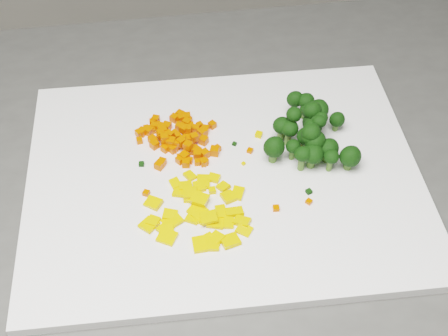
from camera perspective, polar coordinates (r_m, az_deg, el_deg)
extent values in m
cube|color=white|center=(0.79, 0.00, -0.82)|extent=(0.52, 0.43, 0.01)
cube|color=#E84502|center=(0.79, -1.79, 0.54)|extent=(0.01, 0.01, 0.01)
cube|color=#E84502|center=(0.84, -1.08, 3.97)|extent=(0.01, 0.01, 0.01)
cube|color=#E84502|center=(0.82, -6.48, 2.15)|extent=(0.01, 0.01, 0.01)
cube|color=#E84502|center=(0.86, -3.64, 4.78)|extent=(0.01, 0.01, 0.01)
cube|color=#E84502|center=(0.84, -5.72, 3.71)|extent=(0.01, 0.01, 0.01)
cube|color=#E84502|center=(0.84, -4.10, 3.80)|extent=(0.01, 0.01, 0.01)
cube|color=#E84502|center=(0.84, -3.09, 3.89)|extent=(0.01, 0.01, 0.01)
cube|color=#E84502|center=(0.84, -6.38, 3.83)|extent=(0.01, 0.01, 0.01)
cube|color=#E84502|center=(0.80, -5.70, 0.52)|extent=(0.01, 0.01, 0.01)
cube|color=#E84502|center=(0.81, -4.58, 1.92)|extent=(0.01, 0.01, 0.01)
cube|color=#E84502|center=(0.84, -6.59, 3.43)|extent=(0.01, 0.01, 0.01)
cube|color=#E84502|center=(0.85, -3.97, 4.59)|extent=(0.01, 0.01, 0.01)
cube|color=#E84502|center=(0.84, -3.40, 4.17)|extent=(0.01, 0.01, 0.01)
cube|color=#E84502|center=(0.85, -4.57, 4.57)|extent=(0.01, 0.01, 0.01)
cube|color=#E84502|center=(0.80, -3.66, 1.05)|extent=(0.02, 0.02, 0.01)
cube|color=#E84502|center=(0.80, -4.04, 0.74)|extent=(0.01, 0.01, 0.01)
cube|color=#E84502|center=(0.82, -4.94, 3.04)|extent=(0.01, 0.01, 0.01)
cube|color=#E84502|center=(0.85, -6.58, 4.20)|extent=(0.01, 0.01, 0.01)
cube|color=#E84502|center=(0.81, -0.62, 1.80)|extent=(0.01, 0.01, 0.01)
cube|color=#E84502|center=(0.84, -6.07, 3.87)|extent=(0.01, 0.01, 0.01)
cube|color=#E84502|center=(0.79, -1.86, 0.54)|extent=(0.01, 0.01, 0.01)
cube|color=#E84502|center=(0.84, -6.95, 3.64)|extent=(0.01, 0.01, 0.01)
cube|color=#E84502|center=(0.81, -4.87, 2.39)|extent=(0.01, 0.01, 0.01)
cube|color=#E84502|center=(0.84, -2.83, 3.63)|extent=(0.01, 0.01, 0.01)
cube|color=#E84502|center=(0.82, -4.24, 2.93)|extent=(0.01, 0.01, 0.01)
cube|color=#E84502|center=(0.82, -4.31, 2.29)|extent=(0.01, 0.01, 0.01)
cube|color=#E84502|center=(0.83, -6.54, 2.60)|extent=(0.01, 0.01, 0.01)
cube|color=#E84502|center=(0.82, -4.54, 3.16)|extent=(0.01, 0.01, 0.01)
cube|color=#E84502|center=(0.84, -6.90, 3.38)|extent=(0.01, 0.01, 0.01)
cube|color=#E84502|center=(0.80, -0.86, 1.56)|extent=(0.01, 0.01, 0.01)
cube|color=#E84502|center=(0.83, -7.74, 2.50)|extent=(0.01, 0.01, 0.01)
cube|color=#E84502|center=(0.86, -4.05, 4.93)|extent=(0.01, 0.01, 0.01)
cube|color=#E84502|center=(0.80, -3.15, 0.69)|extent=(0.01, 0.01, 0.01)
cube|color=#E84502|center=(0.80, -3.32, 2.05)|extent=(0.01, 0.01, 0.01)
cube|color=#E84502|center=(0.84, -5.26, 3.79)|extent=(0.01, 0.01, 0.01)
cube|color=#E84502|center=(0.82, -2.92, 2.58)|extent=(0.01, 0.01, 0.01)
cube|color=#E84502|center=(0.81, -4.29, 2.26)|extent=(0.01, 0.01, 0.01)
cube|color=#E84502|center=(0.80, -4.04, 0.95)|extent=(0.01, 0.01, 0.01)
cube|color=#E84502|center=(0.81, -4.69, 1.78)|extent=(0.01, 0.01, 0.01)
cube|color=#E84502|center=(0.83, -2.00, 3.24)|extent=(0.02, 0.02, 0.01)
cube|color=#E84502|center=(0.84, -6.92, 3.41)|extent=(0.01, 0.01, 0.01)
cube|color=#E84502|center=(0.84, -2.25, 3.94)|extent=(0.01, 0.01, 0.01)
cube|color=#E84502|center=(0.82, -5.29, 2.82)|extent=(0.01, 0.01, 0.01)
cube|color=#E84502|center=(0.82, -3.70, 3.58)|extent=(0.01, 0.01, 0.01)
cube|color=#E84502|center=(0.82, -5.84, 2.98)|extent=(0.01, 0.01, 0.01)
cube|color=#E84502|center=(0.81, -3.82, 2.68)|extent=(0.01, 0.01, 0.01)
cube|color=#E84502|center=(0.84, -3.93, 3.83)|extent=(0.01, 0.01, 0.01)
cube|color=#E84502|center=(0.81, -5.46, 2.75)|extent=(0.01, 0.01, 0.01)
cube|color=#E84502|center=(0.84, -7.14, 3.63)|extent=(0.01, 0.01, 0.01)
cube|color=#E84502|center=(0.81, -2.47, 1.62)|extent=(0.01, 0.01, 0.01)
cube|color=#E84502|center=(0.82, -6.38, 2.13)|extent=(0.01, 0.01, 0.01)
cube|color=#E84502|center=(0.82, -3.34, 3.58)|extent=(0.01, 0.01, 0.01)
cube|color=#E84502|center=(0.84, -7.50, 3.29)|extent=(0.01, 0.01, 0.01)
cube|color=#E84502|center=(0.79, -2.46, 0.52)|extent=(0.01, 0.01, 0.01)
cube|color=#E84502|center=(0.82, -1.88, 2.54)|extent=(0.01, 0.01, 0.01)
cube|color=#E84502|center=(0.83, -1.73, 3.54)|extent=(0.01, 0.01, 0.01)
cube|color=#E84502|center=(0.82, -6.41, 2.28)|extent=(0.01, 0.01, 0.01)
cube|color=#E84502|center=(0.85, -3.43, 4.66)|extent=(0.01, 0.01, 0.01)
cube|color=#E84502|center=(0.83, -4.36, 2.89)|extent=(0.01, 0.01, 0.01)
cube|color=#E84502|center=(0.81, -5.40, 1.81)|extent=(0.01, 0.01, 0.01)
cube|color=#E84502|center=(0.79, -3.48, 0.45)|extent=(0.01, 0.01, 0.01)
cube|color=#E84502|center=(0.82, -5.11, 3.07)|extent=(0.01, 0.01, 0.01)
cube|color=#E84502|center=(0.85, -6.26, 4.44)|extent=(0.01, 0.01, 0.01)
cube|color=#E84502|center=(0.83, -3.43, 3.24)|extent=(0.01, 0.01, 0.01)
cube|color=#E84502|center=(0.80, -1.78, 1.30)|extent=(0.01, 0.01, 0.01)
cube|color=#E84502|center=(0.82, -3.35, 2.65)|extent=(0.01, 0.01, 0.01)
cube|color=#E84502|center=(0.82, -5.64, 3.41)|extent=(0.01, 0.01, 0.01)
cube|color=#E84502|center=(0.80, -2.44, 1.25)|extent=(0.01, 0.01, 0.01)
cube|color=#E84502|center=(0.84, -3.12, 3.94)|extent=(0.01, 0.01, 0.01)
cube|color=#E84502|center=(0.81, -2.72, 2.83)|extent=(0.01, 0.01, 0.01)
cube|color=#E84502|center=(0.79, -5.94, 0.25)|extent=(0.01, 0.01, 0.01)
cube|color=#E84502|center=(0.81, -3.94, 2.41)|extent=(0.01, 0.01, 0.01)
cube|color=#E84502|center=(0.84, -2.58, 3.60)|extent=(0.01, 0.01, 0.01)
cube|color=#E84502|center=(0.82, -5.82, 3.19)|extent=(0.01, 0.01, 0.01)
cube|color=#E84502|center=(0.85, -6.32, 4.35)|extent=(0.01, 0.01, 0.01)
cube|color=#E84502|center=(0.81, -2.77, 1.67)|extent=(0.01, 0.01, 0.01)
cube|color=#E84502|center=(0.84, -7.71, 3.18)|extent=(0.01, 0.01, 0.01)
cube|color=#E84502|center=(0.85, -3.31, 4.47)|extent=(0.01, 0.01, 0.01)
cube|color=#FFBA0D|center=(0.76, 1.26, -2.32)|extent=(0.02, 0.02, 0.01)
cube|color=#FFBA0D|center=(0.73, 0.42, -5.04)|extent=(0.02, 0.02, 0.01)
cube|color=#FFBA0D|center=(0.73, -5.41, -5.57)|extent=(0.02, 0.02, 0.01)
cube|color=#FFBA0D|center=(0.73, 1.65, -4.90)|extent=(0.02, 0.02, 0.01)
cube|color=#FFBA0D|center=(0.74, -4.95, -4.28)|extent=(0.02, 0.02, 0.01)
cube|color=#FFBA0D|center=(0.76, -4.00, -2.11)|extent=(0.02, 0.02, 0.01)
cube|color=#FFBA0D|center=(0.74, -4.76, -4.82)|extent=(0.03, 0.03, 0.01)
cube|color=#FFBA0D|center=(0.72, -1.21, -6.66)|extent=(0.02, 0.02, 0.01)
cube|color=#FFBA0D|center=(0.74, -2.43, -3.95)|extent=(0.03, 0.03, 0.01)
cube|color=#FFBA0D|center=(0.72, -0.65, -6.37)|extent=(0.02, 0.02, 0.01)
cube|color=#FFBA0D|center=(0.74, 0.94, -4.03)|extent=(0.02, 0.01, 0.01)
cube|color=#FFBA0D|center=(0.74, -2.09, -4.40)|extent=(0.03, 0.03, 0.01)
cube|color=#FFBA0D|center=(0.75, -2.16, -3.08)|extent=(0.02, 0.02, 0.01)
cube|color=#FFBA0D|center=(0.77, -0.07, -1.72)|extent=(0.02, 0.02, 0.01)
cube|color=#FFBA0D|center=(0.74, -6.87, -5.16)|extent=(0.03, 0.03, 0.01)
cube|color=#FFBA0D|center=(0.74, -0.26, -4.02)|extent=(0.01, 0.02, 0.00)
cube|color=#FFBA0D|center=(0.71, -1.07, -7.03)|extent=(0.02, 0.02, 0.01)
cube|color=#FFBA0D|center=(0.74, -1.84, -4.64)|extent=(0.02, 0.02, 0.01)
cube|color=#FFBA0D|center=(0.73, 1.85, -5.67)|extent=(0.02, 0.02, 0.01)
cube|color=#FFBA0D|center=(0.73, -5.21, -5.95)|extent=(0.02, 0.02, 0.01)
cube|color=#FFBA0D|center=(0.77, -2.14, -1.62)|extent=(0.02, 0.01, 0.01)
cube|color=#FFBA0D|center=(0.74, -2.82, -4.53)|extent=(0.02, 0.02, 0.01)
cube|color=#FFBA0D|center=(0.71, -2.11, -6.97)|extent=(0.02, 0.02, 0.01)
cube|color=#FFBA0D|center=(0.77, -4.48, -1.41)|extent=(0.02, 0.02, 0.01)
cube|color=#FFBA0D|center=(0.75, -6.48, -3.20)|extent=(0.03, 0.02, 0.01)
cube|color=#FFBA0D|center=(0.77, -1.91, -1.24)|extent=(0.02, 0.02, 0.01)
cube|color=#FFBA0D|center=(0.72, 0.57, -6.66)|extent=(0.02, 0.02, 0.01)
cube|color=#FFBA0D|center=(0.74, -6.49, -4.87)|extent=(0.02, 0.02, 0.01)
cube|color=#FFBA0D|center=(0.76, -2.90, -2.64)|extent=(0.02, 0.02, 0.01)
cube|color=#FFBA0D|center=(0.73, -0.77, -4.98)|extent=(0.03, 0.02, 0.01)
cube|color=#FFBA0D|center=(0.76, -3.13, -2.28)|extent=(0.02, 0.02, 0.01)
cube|color=#FFBA0D|center=(0.78, -0.92, -0.92)|extent=(0.02, 0.02, 0.01)
cube|color=#FFBA0D|center=(0.73, -1.40, -4.53)|extent=(0.02, 0.02, 0.01)
cube|color=#FFBA0D|center=(0.77, -3.57, -1.66)|extent=(0.02, 0.02, 0.01)
cube|color=#FFBA0D|center=(0.75, -2.24, -2.83)|extent=(0.03, 0.03, 0.01)
cube|color=#FFBA0D|center=(0.76, 0.42, -2.66)|extent=(0.02, 0.02, 0.01)
cube|color=#FFBA0D|center=(0.72, -5.23, -6.30)|extent=(0.03, 0.03, 0.01)
cube|color=#FFBA0D|center=(0.78, -3.13, -0.71)|extent=(0.02, 0.02, 0.01)
cube|color=#FFBA0D|center=(0.72, -1.54, -6.81)|extent=(0.02, 0.02, 0.01)
cube|color=#FFBA0D|center=(0.76, -2.60, -2.78)|extent=(0.03, 0.03, 0.01)
cube|color=#FFBA0D|center=(0.77, -2.28, -1.69)|extent=(0.01, 0.02, 0.01)
cube|color=#E84502|center=(0.81, 2.39, 1.61)|extent=(0.01, 0.01, 0.00)
cube|color=#E84502|center=(0.82, 6.68, 2.13)|extent=(0.01, 0.01, 0.00)
cube|color=black|center=(0.83, 5.68, 3.03)|extent=(0.01, 0.01, 0.01)
cube|color=black|center=(0.80, -7.56, 0.37)|extent=(0.01, 0.01, 0.00)
cube|color=black|center=(0.82, 0.96, 2.23)|extent=(0.01, 0.01, 0.00)
cube|color=#FFBA0D|center=(0.83, 3.20, 3.07)|extent=(0.01, 0.01, 0.01)
cube|color=#FFBA0D|center=(0.81, 6.52, 1.30)|extent=(0.01, 0.01, 0.00)
cube|color=#E84502|center=(0.77, -7.13, -2.28)|extent=(0.01, 0.01, 0.01)
cube|color=#FFBA0D|center=(0.76, -1.09, -2.06)|extent=(0.01, 0.01, 0.01)
cube|color=black|center=(0.77, 7.76, -2.14)|extent=(0.01, 0.01, 0.00)
cube|color=#FFBA0D|center=(0.79, 1.80, 0.41)|extent=(0.01, 0.01, 0.00)
cube|color=#E84502|center=(0.82, -5.57, 2.24)|extent=(0.01, 0.01, 0.00)
cube|color=black|center=(0.83, -4.46, 2.53)|extent=(0.01, 0.01, 0.00)
cube|color=#E84502|center=(0.76, 7.77, -3.06)|extent=(0.01, 0.01, 0.00)
cube|color=#E84502|center=(0.75, 4.77, -3.68)|extent=(0.01, 0.01, 0.01)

